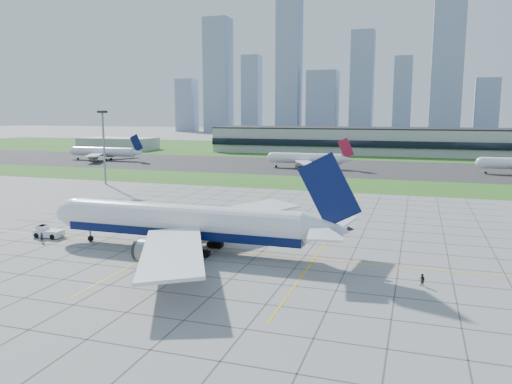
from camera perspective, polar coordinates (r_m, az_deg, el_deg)
ground at (r=93.89m, az=-4.00°, el=-6.38°), size 1400.00×1400.00×0.00m
grass_median at (r=178.89m, az=6.85°, el=1.00°), size 700.00×35.00×0.04m
asphalt_taxiway at (r=232.69m, az=9.50°, el=2.81°), size 700.00×75.00×0.04m
grass_far at (r=341.45m, az=12.28°, el=4.69°), size 700.00×145.00×0.04m
apron_markings at (r=103.77m, az=-1.48°, el=-4.85°), size 120.00×130.00×0.03m
terminal at (r=314.21m, az=19.16°, el=5.47°), size 260.00×43.00×15.80m
service_block at (r=352.78m, az=-15.47°, el=5.35°), size 50.00×25.00×8.00m
light_mast at (r=181.84m, az=-17.03°, el=5.91°), size 2.50×2.50×25.60m
city_skyline at (r=606.29m, az=14.26°, el=12.04°), size 523.00×32.40×160.00m
airliner at (r=91.91m, az=-8.08°, el=-3.50°), size 59.37×60.22×18.70m
pushback_tug at (r=109.67m, az=-22.72°, el=-4.25°), size 8.45×2.98×2.35m
crew_near at (r=105.88m, az=-23.26°, el=-4.79°), size 0.74×0.84×1.93m
crew_far at (r=77.40m, az=18.46°, el=-9.53°), size 1.12×1.13×1.85m
distant_jet_0 at (r=275.48m, az=-16.96°, el=4.43°), size 41.95×42.66×14.08m
distant_jet_1 at (r=226.48m, az=5.91°, el=3.85°), size 37.24×42.66×14.08m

